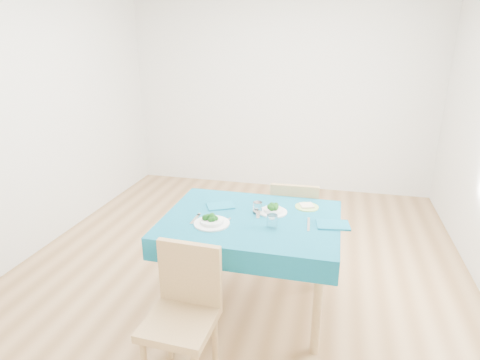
% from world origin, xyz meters
% --- Properties ---
extents(room_shell, '(4.02, 4.52, 2.73)m').
position_xyz_m(room_shell, '(0.00, 0.00, 1.35)').
color(room_shell, olive).
rests_on(room_shell, ground).
extents(table, '(1.23, 0.93, 0.76)m').
position_xyz_m(table, '(0.21, -0.52, 0.38)').
color(table, '#09526B').
rests_on(table, ground).
extents(chair_near, '(0.41, 0.44, 0.97)m').
position_xyz_m(chair_near, '(-0.04, -1.31, 0.49)').
color(chair_near, '#A07C4B').
rests_on(chair_near, ground).
extents(chair_far, '(0.41, 0.44, 0.98)m').
position_xyz_m(chair_far, '(0.45, 0.15, 0.49)').
color(chair_far, '#A07C4B').
rests_on(chair_far, ground).
extents(bowl_near, '(0.25, 0.25, 0.08)m').
position_xyz_m(bowl_near, '(-0.03, -0.68, 0.80)').
color(bowl_near, white).
rests_on(bowl_near, table).
extents(bowl_far, '(0.21, 0.21, 0.06)m').
position_xyz_m(bowl_far, '(0.34, -0.39, 0.79)').
color(bowl_far, white).
rests_on(bowl_far, table).
extents(fork_near, '(0.02, 0.17, 0.00)m').
position_xyz_m(fork_near, '(-0.17, -0.63, 0.76)').
color(fork_near, silver).
rests_on(fork_near, table).
extents(knife_near, '(0.06, 0.22, 0.00)m').
position_xyz_m(knife_near, '(0.04, -0.67, 0.76)').
color(knife_near, silver).
rests_on(knife_near, table).
extents(fork_far, '(0.05, 0.19, 0.00)m').
position_xyz_m(fork_far, '(0.24, -0.43, 0.76)').
color(fork_far, silver).
rests_on(fork_far, table).
extents(knife_far, '(0.03, 0.22, 0.00)m').
position_xyz_m(knife_far, '(0.61, -0.53, 0.76)').
color(knife_far, silver).
rests_on(knife_far, table).
extents(napkin_near, '(0.24, 0.22, 0.01)m').
position_xyz_m(napkin_near, '(-0.06, -0.38, 0.76)').
color(napkin_near, '#0E5C76').
rests_on(napkin_near, table).
extents(napkin_far, '(0.24, 0.18, 0.01)m').
position_xyz_m(napkin_far, '(0.78, -0.51, 0.76)').
color(napkin_far, '#0E5C76').
rests_on(napkin_far, table).
extents(tumbler_center, '(0.07, 0.07, 0.09)m').
position_xyz_m(tumbler_center, '(0.24, -0.43, 0.80)').
color(tumbler_center, white).
rests_on(tumbler_center, table).
extents(tumbler_side, '(0.07, 0.07, 0.09)m').
position_xyz_m(tumbler_side, '(0.38, -0.64, 0.80)').
color(tumbler_side, white).
rests_on(tumbler_side, table).
extents(side_plate, '(0.18, 0.18, 0.01)m').
position_xyz_m(side_plate, '(0.58, -0.23, 0.76)').
color(side_plate, '#A2D367').
rests_on(side_plate, table).
extents(bread_slice, '(0.12, 0.12, 0.01)m').
position_xyz_m(bread_slice, '(0.58, -0.23, 0.77)').
color(bread_slice, beige).
rests_on(bread_slice, side_plate).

